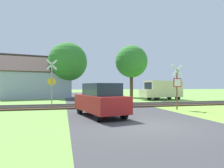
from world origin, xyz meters
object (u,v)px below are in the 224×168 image
tree_center (68,62)px  tree_right (131,62)px  house (36,84)px  crossing_sign_far (52,80)px  stop_sign_near (177,84)px  parked_car (100,100)px  mail_truck (162,89)px

tree_center → tree_right: (8.98, 0.08, 0.28)m
house → tree_right: bearing=-18.5°
house → crossing_sign_far: bearing=-88.6°
stop_sign_near → crossing_sign_far: size_ratio=0.81×
stop_sign_near → parked_car: (-5.72, -1.84, -0.87)m
stop_sign_near → tree_center: bearing=-64.5°
house → parked_car: size_ratio=2.33×
tree_center → mail_truck: size_ratio=1.46×
crossing_sign_far → mail_truck: bearing=13.6°
mail_truck → tree_right: bearing=9.7°
stop_sign_near → tree_right: size_ratio=0.42×
crossing_sign_far → tree_center: tree_center is taller
tree_right → tree_center: bearing=-179.5°
stop_sign_near → crossing_sign_far: crossing_sign_far is taller
crossing_sign_far → tree_right: tree_right is taller
stop_sign_near → house: (-11.35, 16.49, 0.15)m
mail_truck → parked_car: size_ratio=1.20×
tree_right → mail_truck: (1.79, -5.83, -3.89)m
tree_center → crossing_sign_far: bearing=-98.4°
crossing_sign_far → tree_right: (10.46, 10.14, 2.98)m
tree_center → parked_car: tree_center is taller
stop_sign_near → mail_truck: size_ratio=0.61×
tree_center → tree_right: size_ratio=0.99×
tree_right → mail_truck: bearing=-72.9°
house → mail_truck: 16.73m
stop_sign_near → mail_truck: (3.67, 9.14, -0.53)m
mail_truck → parked_car: (-9.38, -10.97, -0.34)m
mail_truck → crossing_sign_far: bearing=102.0°
tree_center → mail_truck: (10.77, -5.75, -3.61)m
crossing_sign_far → mail_truck: (12.25, 4.31, -0.91)m
stop_sign_near → tree_center: tree_center is taller
stop_sign_near → tree_center: size_ratio=0.42×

